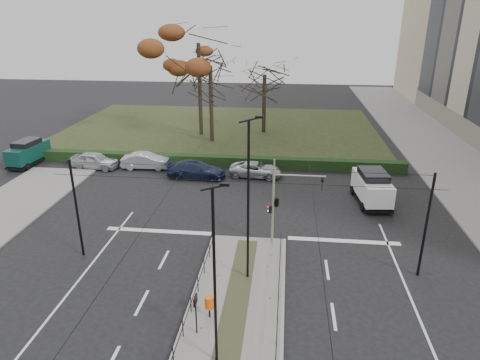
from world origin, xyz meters
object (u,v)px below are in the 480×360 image
Objects in this scene: info_panel at (195,304)px; white_van at (372,186)px; litter_bin at (209,303)px; parked_car_first at (95,160)px; traffic_light at (278,201)px; parked_car_third at (196,170)px; bare_tree_near at (210,72)px; parked_car_fourth at (256,169)px; rust_tree at (198,43)px; streetlamp_median_near at (215,278)px; bare_tree_center at (265,79)px; green_van at (28,152)px; parked_car_second at (146,161)px; streetlamp_median_far at (249,201)px.

info_panel is 0.39× the size of white_van.
parked_car_first is (-14.24, 19.61, -0.17)m from litter_bin.
parked_car_first is (-17.15, 12.28, -2.22)m from traffic_light.
parked_car_third is 0.47× the size of bare_tree_near.
rust_tree reaches higher than parked_car_fourth.
traffic_light is 10.27m from streetlamp_median_near.
parked_car_fourth reaches higher than litter_bin.
traffic_light is 0.62× the size of streetlamp_median_near.
streetlamp_median_near is at bearing -164.80° from parked_car_third.
bare_tree_center reaches higher than parked_car_third.
green_van is at bearing 152.08° from traffic_light.
traffic_light is at bearing -119.59° from parked_car_first.
litter_bin is 34.12m from rust_tree.
rust_tree is (2.80, 12.05, 9.65)m from parked_car_second.
bare_tree_near is (-7.88, 22.22, 4.69)m from traffic_light.
parked_car_fourth is at bearing -85.86° from parked_car_first.
bare_tree_center is at bearing 115.39° from white_van.
streetlamp_median_near is 1.73× the size of parked_car_fourth.
rust_tree is (-16.50, 17.62, 9.07)m from white_van.
bare_tree_near reaches higher than green_van.
parked_car_second reaches higher than litter_bin.
green_van reaches higher than parked_car_first.
white_van reaches higher than parked_car_first.
traffic_light is 0.55× the size of streetlamp_median_far.
info_panel is 0.25× the size of streetlamp_median_near.
parked_car_first is (-15.73, 16.15, -3.88)m from streetlamp_median_far.
parked_car_first is 0.98× the size of parked_car_fourth.
info_panel reaches higher than parked_car_first.
streetlamp_median_near is 6.17m from streetlamp_median_far.
streetlamp_median_near is 1.77× the size of parked_car_first.
litter_bin is 0.22× the size of white_van.
parked_car_first is 24.59m from white_van.
white_van is at bearing -45.56° from bare_tree_near.
traffic_light is at bearing -68.80° from rust_tree.
litter_bin is at bearing -90.91° from bare_tree_center.
parked_car_third is at bearing 111.81° from streetlamp_median_far.
parked_car_fourth is at bearing 92.83° from streetlamp_median_far.
streetlamp_median_far is (-1.42, -3.87, 1.66)m from traffic_light.
parked_car_third is at bearing 123.93° from traffic_light.
litter_bin is 0.10× the size of bare_tree_near.
info_panel is at bearing -111.24° from traffic_light.
white_van is (6.90, 7.15, -1.67)m from traffic_light.
streetlamp_median_far is 27.05m from bare_tree_near.
green_van is (-20.49, 21.06, -0.43)m from info_panel.
parked_car_fourth is 0.51× the size of bare_tree_center.
parked_car_first is at bearing -2.70° from green_van.
white_van is 25.79m from rust_tree.
white_van is 1.04× the size of green_van.
litter_bin is at bearing 106.38° from streetlamp_median_near.
parked_car_first is at bearing 134.23° from streetlamp_median_far.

